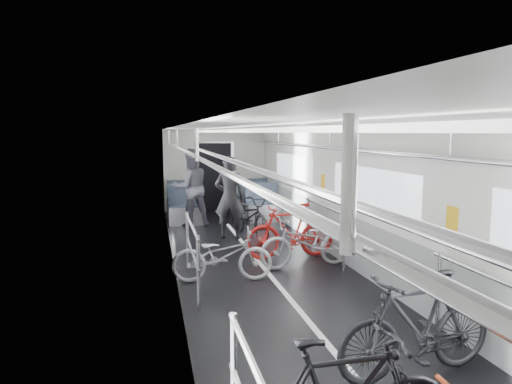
# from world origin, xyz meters

# --- Properties ---
(car_shell) EXTENTS (3.02, 14.01, 2.41)m
(car_shell) POSITION_xyz_m (0.00, 1.78, 1.13)
(car_shell) COLOR black
(car_shell) RESTS_ON ground
(bike_left_far) EXTENTS (1.62, 0.72, 0.83)m
(bike_left_far) POSITION_xyz_m (-0.80, 0.41, 0.41)
(bike_left_far) COLOR #AEAFB3
(bike_left_far) RESTS_ON floor
(bike_right_near) EXTENTS (1.75, 0.66, 1.03)m
(bike_right_near) POSITION_xyz_m (0.57, -2.79, 0.51)
(bike_right_near) COLOR black
(bike_right_near) RESTS_ON floor
(bike_right_mid) EXTENTS (1.75, 0.76, 0.89)m
(bike_right_mid) POSITION_xyz_m (0.74, 0.83, 0.44)
(bike_right_mid) COLOR #9B9A9F
(bike_right_mid) RESTS_ON floor
(bike_right_far) EXTENTS (1.72, 0.54, 1.02)m
(bike_right_far) POSITION_xyz_m (0.63, 1.43, 0.51)
(bike_right_far) COLOR #A71814
(bike_right_far) RESTS_ON floor
(bike_aisle) EXTENTS (1.04, 2.02, 1.01)m
(bike_aisle) POSITION_xyz_m (0.23, 3.14, 0.50)
(bike_aisle) COLOR black
(bike_aisle) RESTS_ON floor
(person_standing) EXTENTS (0.77, 0.63, 1.81)m
(person_standing) POSITION_xyz_m (-0.19, 3.24, 0.91)
(person_standing) COLOR black
(person_standing) RESTS_ON floor
(person_seated) EXTENTS (1.08, 0.93, 1.92)m
(person_seated) POSITION_xyz_m (-0.90, 4.83, 0.96)
(person_seated) COLOR #33313A
(person_seated) RESTS_ON floor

